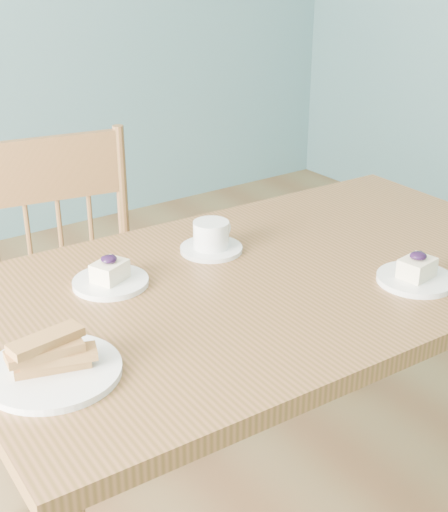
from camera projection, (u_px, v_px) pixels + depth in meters
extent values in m
cube|color=brown|center=(273.00, 281.00, 1.70)|extent=(1.50, 0.89, 0.04)
cylinder|color=brown|center=(362.00, 296.00, 2.48)|extent=(0.05, 0.05, 0.75)
cube|color=brown|center=(82.00, 321.00, 2.14)|extent=(0.52, 0.51, 0.04)
cylinder|color=brown|center=(39.00, 440.00, 2.01)|extent=(0.04, 0.04, 0.44)
cylinder|color=brown|center=(167.00, 404.00, 2.16)|extent=(0.04, 0.04, 0.44)
cylinder|color=brown|center=(15.00, 373.00, 2.31)|extent=(0.04, 0.04, 0.44)
cylinder|color=brown|center=(129.00, 346.00, 2.46)|extent=(0.04, 0.04, 0.44)
cylinder|color=brown|center=(123.00, 204.00, 2.26)|extent=(0.03, 0.03, 0.51)
cube|color=brown|center=(54.00, 168.00, 2.12)|extent=(0.39, 0.10, 0.19)
cylinder|color=brown|center=(30.00, 250.00, 2.19)|extent=(0.02, 0.02, 0.30)
cylinder|color=brown|center=(62.00, 245.00, 2.22)|extent=(0.02, 0.02, 0.30)
cylinder|color=brown|center=(92.00, 240.00, 2.26)|extent=(0.02, 0.02, 0.30)
cylinder|color=white|center=(416.00, 279.00, 1.65)|extent=(0.18, 0.18, 0.01)
cube|color=#FFECC3|center=(417.00, 268.00, 1.63)|extent=(0.09, 0.07, 0.04)
ellipsoid|color=black|center=(418.00, 256.00, 1.62)|extent=(0.04, 0.04, 0.02)
sphere|color=black|center=(420.00, 254.00, 1.63)|extent=(0.02, 0.02, 0.02)
sphere|color=black|center=(413.00, 256.00, 1.62)|extent=(0.02, 0.02, 0.02)
sphere|color=black|center=(423.00, 257.00, 1.62)|extent=(0.02, 0.02, 0.02)
cylinder|color=white|center=(111.00, 282.00, 1.63)|extent=(0.17, 0.17, 0.01)
cube|color=#FFECC3|center=(110.00, 271.00, 1.62)|extent=(0.09, 0.09, 0.04)
ellipsoid|color=black|center=(109.00, 259.00, 1.61)|extent=(0.04, 0.04, 0.02)
sphere|color=black|center=(112.00, 257.00, 1.62)|extent=(0.02, 0.02, 0.02)
sphere|color=black|center=(104.00, 259.00, 1.61)|extent=(0.02, 0.02, 0.02)
sphere|color=black|center=(112.00, 260.00, 1.60)|extent=(0.02, 0.02, 0.02)
cylinder|color=white|center=(211.00, 249.00, 1.81)|extent=(0.16, 0.16, 0.01)
cylinder|color=white|center=(211.00, 234.00, 1.79)|extent=(0.11, 0.11, 0.07)
cylinder|color=#9A7145|center=(211.00, 224.00, 1.78)|extent=(0.08, 0.08, 0.00)
torus|color=white|center=(223.00, 229.00, 1.82)|extent=(0.05, 0.02, 0.05)
cylinder|color=white|center=(53.00, 371.00, 1.30)|extent=(0.25, 0.25, 0.01)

